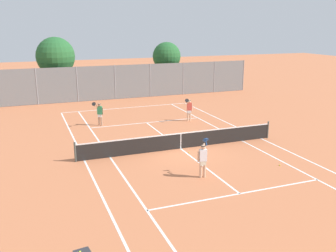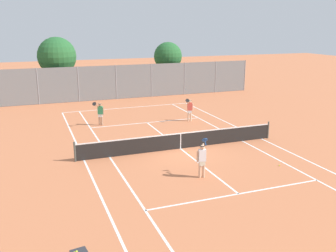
{
  "view_description": "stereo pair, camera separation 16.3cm",
  "coord_description": "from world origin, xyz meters",
  "px_view_note": "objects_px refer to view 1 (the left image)",
  "views": [
    {
      "loc": [
        -8.06,
        -18.85,
        6.89
      ],
      "look_at": [
        -0.21,
        1.5,
        1.0
      ],
      "focal_mm": 40.0,
      "sensor_mm": 36.0,
      "label": 1
    },
    {
      "loc": [
        -7.91,
        -18.9,
        6.89
      ],
      "look_at": [
        -0.21,
        1.5,
        1.0
      ],
      "focal_mm": 40.0,
      "sensor_mm": 36.0,
      "label": 2
    }
  ],
  "objects_px": {
    "tree_behind_left": "(55,57)",
    "tennis_net": "(181,140)",
    "player_far_right": "(189,109)",
    "loose_tennis_ball_0": "(189,153)",
    "tree_behind_right": "(166,57)",
    "player_near_side": "(203,159)",
    "player_far_left": "(100,113)",
    "loose_tennis_ball_1": "(280,165)"
  },
  "relations": [
    {
      "from": "tree_behind_right",
      "to": "player_near_side",
      "type": "bearing_deg",
      "value": -106.78
    },
    {
      "from": "tennis_net",
      "to": "loose_tennis_ball_0",
      "type": "height_order",
      "value": "tennis_net"
    },
    {
      "from": "player_far_left",
      "to": "tree_behind_right",
      "type": "distance_m",
      "value": 15.11
    },
    {
      "from": "loose_tennis_ball_1",
      "to": "player_far_left",
      "type": "bearing_deg",
      "value": 121.92
    },
    {
      "from": "loose_tennis_ball_0",
      "to": "player_far_left",
      "type": "bearing_deg",
      "value": 114.0
    },
    {
      "from": "player_far_left",
      "to": "player_far_right",
      "type": "relative_size",
      "value": 1.0
    },
    {
      "from": "loose_tennis_ball_0",
      "to": "tree_behind_right",
      "type": "relative_size",
      "value": 0.01
    },
    {
      "from": "loose_tennis_ball_1",
      "to": "player_near_side",
      "type": "bearing_deg",
      "value": 178.95
    },
    {
      "from": "player_near_side",
      "to": "tree_behind_left",
      "type": "xyz_separation_m",
      "value": [
        -4.48,
        22.57,
        3.04
      ]
    },
    {
      "from": "player_near_side",
      "to": "tree_behind_left",
      "type": "bearing_deg",
      "value": 101.23
    },
    {
      "from": "loose_tennis_ball_0",
      "to": "tree_behind_left",
      "type": "height_order",
      "value": "tree_behind_left"
    },
    {
      "from": "tennis_net",
      "to": "player_far_left",
      "type": "relative_size",
      "value": 6.76
    },
    {
      "from": "player_far_right",
      "to": "loose_tennis_ball_0",
      "type": "xyz_separation_m",
      "value": [
        -2.98,
        -6.61,
        -0.89
      ]
    },
    {
      "from": "tennis_net",
      "to": "loose_tennis_ball_0",
      "type": "relative_size",
      "value": 181.82
    },
    {
      "from": "loose_tennis_ball_0",
      "to": "player_far_right",
      "type": "bearing_deg",
      "value": 65.75
    },
    {
      "from": "tennis_net",
      "to": "player_far_right",
      "type": "bearing_deg",
      "value": 61.55
    },
    {
      "from": "player_near_side",
      "to": "loose_tennis_ball_0",
      "type": "distance_m",
      "value": 3.56
    },
    {
      "from": "tennis_net",
      "to": "loose_tennis_ball_1",
      "type": "relative_size",
      "value": 181.82
    },
    {
      "from": "tennis_net",
      "to": "tree_behind_left",
      "type": "height_order",
      "value": "tree_behind_left"
    },
    {
      "from": "player_far_left",
      "to": "tree_behind_left",
      "type": "bearing_deg",
      "value": 99.18
    },
    {
      "from": "tree_behind_left",
      "to": "loose_tennis_ball_0",
      "type": "bearing_deg",
      "value": -74.6
    },
    {
      "from": "player_far_right",
      "to": "loose_tennis_ball_0",
      "type": "height_order",
      "value": "player_far_right"
    },
    {
      "from": "player_far_right",
      "to": "loose_tennis_ball_0",
      "type": "bearing_deg",
      "value": -114.25
    },
    {
      "from": "tree_behind_left",
      "to": "tree_behind_right",
      "type": "distance_m",
      "value": 11.29
    },
    {
      "from": "player_far_right",
      "to": "tree_behind_left",
      "type": "height_order",
      "value": "tree_behind_left"
    },
    {
      "from": "tennis_net",
      "to": "loose_tennis_ball_1",
      "type": "bearing_deg",
      "value": -49.83
    },
    {
      "from": "tree_behind_left",
      "to": "tennis_net",
      "type": "bearing_deg",
      "value": -74.27
    },
    {
      "from": "player_far_left",
      "to": "loose_tennis_ball_0",
      "type": "relative_size",
      "value": 26.88
    },
    {
      "from": "player_far_right",
      "to": "loose_tennis_ball_1",
      "type": "relative_size",
      "value": 26.88
    },
    {
      "from": "player_far_right",
      "to": "tree_behind_left",
      "type": "xyz_separation_m",
      "value": [
        -8.27,
        12.62,
        3.04
      ]
    },
    {
      "from": "tennis_net",
      "to": "player_far_right",
      "type": "xyz_separation_m",
      "value": [
        3.1,
        5.73,
        0.42
      ]
    },
    {
      "from": "tree_behind_left",
      "to": "player_far_right",
      "type": "bearing_deg",
      "value": -56.75
    },
    {
      "from": "player_far_left",
      "to": "tree_behind_right",
      "type": "height_order",
      "value": "tree_behind_right"
    },
    {
      "from": "player_far_left",
      "to": "tennis_net",
      "type": "bearing_deg",
      "value": -64.19
    },
    {
      "from": "player_far_left",
      "to": "tree_behind_left",
      "type": "height_order",
      "value": "tree_behind_left"
    },
    {
      "from": "player_far_right",
      "to": "player_near_side",
      "type": "bearing_deg",
      "value": -110.85
    },
    {
      "from": "loose_tennis_ball_1",
      "to": "tree_behind_left",
      "type": "distance_m",
      "value": 24.61
    },
    {
      "from": "player_near_side",
      "to": "player_far_left",
      "type": "relative_size",
      "value": 1.0
    },
    {
      "from": "tree_behind_right",
      "to": "loose_tennis_ball_0",
      "type": "bearing_deg",
      "value": -107.31
    },
    {
      "from": "player_far_right",
      "to": "loose_tennis_ball_1",
      "type": "height_order",
      "value": "player_far_right"
    },
    {
      "from": "player_near_side",
      "to": "tree_behind_left",
      "type": "height_order",
      "value": "tree_behind_left"
    },
    {
      "from": "tennis_net",
      "to": "loose_tennis_ball_0",
      "type": "distance_m",
      "value": 1.01
    }
  ]
}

